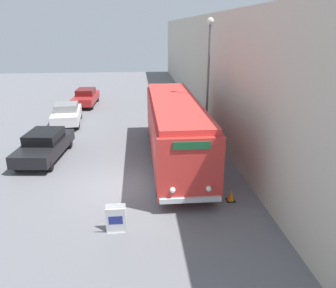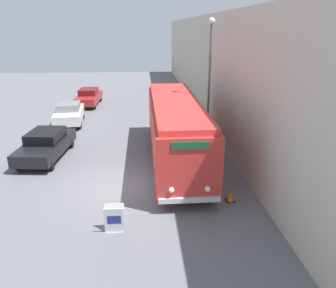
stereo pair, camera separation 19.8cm
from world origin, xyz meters
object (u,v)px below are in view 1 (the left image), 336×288
(parked_car_near, at_px, (45,145))
(traffic_cone, at_px, (231,196))
(sign_board, at_px, (116,220))
(parked_car_mid, at_px, (67,114))
(parked_car_far, at_px, (86,97))
(vintage_bus, at_px, (175,127))
(streetlamp, at_px, (208,69))

(parked_car_near, bearing_deg, traffic_cone, -26.27)
(sign_board, xyz_separation_m, parked_car_mid, (-4.31, 13.86, 0.30))
(parked_car_near, height_order, parked_car_far, parked_car_near)
(parked_car_near, bearing_deg, sign_board, -54.13)
(vintage_bus, height_order, parked_car_mid, vintage_bus)
(vintage_bus, bearing_deg, streetlamp, 34.85)
(vintage_bus, distance_m, parked_car_near, 7.06)
(streetlamp, distance_m, parked_car_mid, 11.51)
(sign_board, xyz_separation_m, traffic_cone, (4.54, 1.77, -0.26))
(parked_car_mid, height_order, parked_car_far, parked_car_mid)
(parked_car_near, height_order, parked_car_mid, parked_car_mid)
(vintage_bus, height_order, sign_board, vintage_bus)
(vintage_bus, distance_m, sign_board, 7.11)
(sign_board, bearing_deg, streetlamp, 58.91)
(streetlamp, bearing_deg, sign_board, -121.09)
(streetlamp, bearing_deg, parked_car_mid, 146.01)
(sign_board, height_order, parked_car_far, parked_car_far)
(parked_car_far, bearing_deg, vintage_bus, -62.02)
(parked_car_mid, distance_m, parked_car_far, 6.22)
(streetlamp, distance_m, traffic_cone, 7.43)
(vintage_bus, height_order, parked_car_near, vintage_bus)
(sign_board, relative_size, parked_car_mid, 0.23)
(parked_car_mid, xyz_separation_m, traffic_cone, (8.86, -12.09, -0.56))
(vintage_bus, bearing_deg, parked_car_far, 115.71)
(parked_car_near, height_order, traffic_cone, parked_car_near)
(sign_board, bearing_deg, vintage_bus, 66.91)
(parked_car_far, xyz_separation_m, traffic_cone, (8.37, -18.29, -0.53))
(sign_board, distance_m, parked_car_near, 8.38)
(vintage_bus, relative_size, parked_car_far, 2.31)
(parked_car_far, bearing_deg, parked_car_mid, -92.21)
(parked_car_far, distance_m, traffic_cone, 20.12)
(streetlamp, distance_m, parked_car_far, 15.43)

